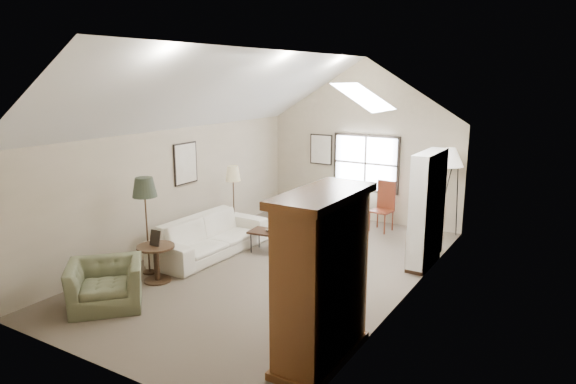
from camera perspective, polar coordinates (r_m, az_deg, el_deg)
The scene contains 18 objects.
room_shell at distance 9.18m, azimuth -1.31°, elevation 10.59°, with size 5.01×8.01×4.00m.
window at distance 12.83m, azimuth 8.63°, elevation 3.19°, with size 1.72×0.08×1.42m, color black.
skylight at distance 9.37m, azimuth 8.56°, elevation 10.58°, with size 0.80×1.20×0.52m, color white, non-canonical shape.
wall_art at distance 11.97m, azimuth -3.92°, elevation 3.96°, with size 1.97×3.71×0.88m.
armoire at distance 6.49m, azimuth 3.79°, elevation -9.52°, with size 0.60×1.50×2.20m, color brown.
tv_alcove at distance 9.99m, azimuth 15.24°, elevation -1.63°, with size 0.32×1.30×2.10m, color white.
media_console at distance 10.23m, azimuth 14.85°, elevation -6.23°, with size 0.34×1.18×0.60m, color #382316.
tv_panel at distance 10.05m, azimuth 15.05°, elevation -2.88°, with size 0.05×0.90×0.55m, color black.
sofa at distance 10.57m, azimuth -8.62°, elevation -4.84°, with size 2.63×1.03×0.77m, color beige.
armchair_near at distance 8.66m, azimuth -19.59°, elevation -9.66°, with size 1.11×0.97×0.72m, color #5A5E41.
armchair_far at distance 13.04m, azimuth 5.57°, elevation -1.12°, with size 0.93×0.96×0.87m, color #666E4D.
coffee_table at distance 10.58m, azimuth -1.91°, elevation -5.58°, with size 0.88×0.49×0.45m, color #3B2418.
bowl at distance 10.51m, azimuth -1.92°, elevation -4.28°, with size 0.21×0.21×0.05m, color #3D2919.
side_table at distance 9.41m, azimuth -14.39°, elevation -7.70°, with size 0.66×0.66×0.66m, color #3E2919.
side_chair at distance 12.13m, azimuth 10.36°, elevation -1.61°, with size 0.45×0.45×1.17m, color maroon.
tripod_lamp at distance 12.00m, azimuth 17.31°, elevation 0.03°, with size 0.60×0.60×2.06m, color silver, non-canonical shape.
dark_lamp at distance 9.64m, azimuth -15.42°, elevation -3.59°, with size 0.44×0.44×1.84m, color #252B1E, non-canonical shape.
tan_lamp at distance 11.53m, azimuth -6.06°, elevation -1.00°, with size 0.33×0.33×1.65m, color tan, non-canonical shape.
Camera 1 is at (4.91, -7.75, 3.56)m, focal length 32.00 mm.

